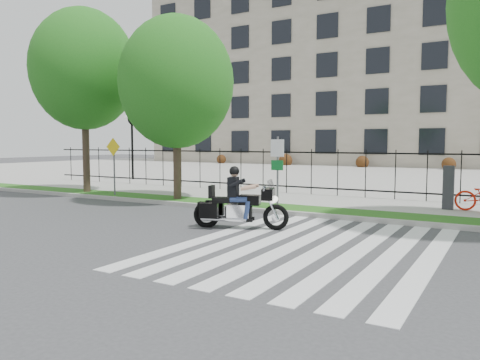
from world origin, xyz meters
The scene contains 14 objects.
ground centered at (0.00, 0.00, 0.00)m, with size 120.00×120.00×0.00m, color #39393C.
curb centered at (0.00, 4.10, 0.07)m, with size 60.00×0.20×0.15m, color #9D9B94.
grass_verge centered at (0.00, 4.95, 0.07)m, with size 60.00×1.50×0.15m, color #215415.
sidewalk centered at (0.00, 7.45, 0.07)m, with size 60.00×3.50×0.15m, color gray.
plaza centered at (0.00, 25.00, 0.05)m, with size 80.00×34.00×0.10m, color gray.
crosswalk_stripes centered at (4.83, 0.00, 0.01)m, with size 5.70×8.00×0.01m, color silver, non-canonical shape.
iron_fence centered at (0.00, 9.20, 1.15)m, with size 30.00×0.06×2.00m, color black, non-canonical shape.
office_building centered at (0.00, 44.92, 9.97)m, with size 60.00×21.90×20.15m.
lamp_post_left centered at (-12.00, 12.00, 3.21)m, with size 1.06×0.70×4.25m.
street_tree_0 centered at (-8.24, 4.95, 5.76)m, with size 4.80×4.80×8.39m.
street_tree_1 centered at (-2.93, 4.95, 4.84)m, with size 4.61×4.61×7.36m.
sign_pole_regulatory centered at (1.76, 4.58, 1.74)m, with size 0.50×0.09×2.50m.
sign_pole_warning centered at (-6.11, 4.58, 1.74)m, with size 0.78×0.09×2.49m.
motorcycle_rider centered at (2.22, 1.18, 0.71)m, with size 2.69×1.29×2.14m.
Camera 1 is at (8.86, -10.17, 2.45)m, focal length 35.00 mm.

